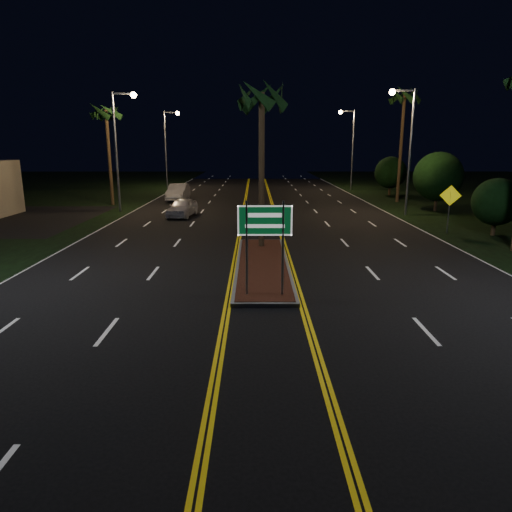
{
  "coord_description": "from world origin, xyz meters",
  "views": [
    {
      "loc": [
        -0.34,
        -11.98,
        5.1
      ],
      "look_at": [
        -0.3,
        1.17,
        1.9
      ],
      "focal_mm": 32.0,
      "sensor_mm": 36.0,
      "label": 1
    }
  ],
  "objects_px": {
    "palm_right_far": "(405,98)",
    "shrub_far": "(391,173)",
    "shrub_near": "(497,202)",
    "car_near": "(182,206)",
    "shrub_mid": "(438,176)",
    "palm_left_far": "(106,113)",
    "highway_sign": "(265,229)",
    "median_island": "(262,265)",
    "car_far": "(178,191)",
    "streetlight_right_far": "(350,140)",
    "warning_sign": "(450,202)",
    "streetlight_left_mid": "(120,138)",
    "streetlight_left_far": "(168,140)",
    "streetlight_right_mid": "(406,137)",
    "palm_median": "(262,97)"
  },
  "relations": [
    {
      "from": "palm_right_far",
      "to": "shrub_far",
      "type": "relative_size",
      "value": 2.6
    },
    {
      "from": "shrub_near",
      "to": "car_near",
      "type": "xyz_separation_m",
      "value": [
        -19.15,
        7.34,
        -1.16
      ]
    },
    {
      "from": "shrub_mid",
      "to": "shrub_far",
      "type": "distance_m",
      "value": 12.01
    },
    {
      "from": "palm_left_far",
      "to": "shrub_far",
      "type": "height_order",
      "value": "palm_left_far"
    },
    {
      "from": "highway_sign",
      "to": "palm_right_far",
      "type": "relative_size",
      "value": 0.31
    },
    {
      "from": "median_island",
      "to": "car_far",
      "type": "xyz_separation_m",
      "value": [
        -7.59,
        24.39,
        0.81
      ]
    },
    {
      "from": "median_island",
      "to": "streetlight_right_far",
      "type": "bearing_deg",
      "value": 73.13
    },
    {
      "from": "shrub_near",
      "to": "median_island",
      "type": "bearing_deg",
      "value": -152.59
    },
    {
      "from": "palm_left_far",
      "to": "shrub_near",
      "type": "distance_m",
      "value": 30.35
    },
    {
      "from": "shrub_near",
      "to": "car_far",
      "type": "relative_size",
      "value": 0.61
    },
    {
      "from": "palm_right_far",
      "to": "warning_sign",
      "type": "distance_m",
      "value": 17.09
    },
    {
      "from": "median_island",
      "to": "streetlight_right_far",
      "type": "distance_m",
      "value": 37.0
    },
    {
      "from": "streetlight_left_mid",
      "to": "warning_sign",
      "type": "relative_size",
      "value": 3.17
    },
    {
      "from": "streetlight_left_far",
      "to": "palm_right_far",
      "type": "distance_m",
      "value": 27.5
    },
    {
      "from": "median_island",
      "to": "car_near",
      "type": "distance_m",
      "value": 15.43
    },
    {
      "from": "palm_right_far",
      "to": "car_near",
      "type": "distance_m",
      "value": 22.03
    },
    {
      "from": "palm_right_far",
      "to": "shrub_mid",
      "type": "height_order",
      "value": "palm_right_far"
    },
    {
      "from": "shrub_far",
      "to": "car_far",
      "type": "bearing_deg",
      "value": -167.83
    },
    {
      "from": "streetlight_left_mid",
      "to": "shrub_near",
      "type": "distance_m",
      "value": 26.37
    },
    {
      "from": "streetlight_right_mid",
      "to": "shrub_mid",
      "type": "xyz_separation_m",
      "value": [
        3.39,
        2.0,
        -2.93
      ]
    },
    {
      "from": "palm_median",
      "to": "palm_left_far",
      "type": "xyz_separation_m",
      "value": [
        -12.8,
        17.5,
        0.47
      ]
    },
    {
      "from": "median_island",
      "to": "streetlight_left_far",
      "type": "distance_m",
      "value": 38.89
    },
    {
      "from": "streetlight_left_mid",
      "to": "streetlight_right_mid",
      "type": "distance_m",
      "value": 21.32
    },
    {
      "from": "median_island",
      "to": "warning_sign",
      "type": "bearing_deg",
      "value": 34.52
    },
    {
      "from": "median_island",
      "to": "streetlight_left_mid",
      "type": "xyz_separation_m",
      "value": [
        -10.61,
        17.0,
        5.57
      ]
    },
    {
      "from": "streetlight_right_mid",
      "to": "streetlight_right_far",
      "type": "height_order",
      "value": "same"
    },
    {
      "from": "median_island",
      "to": "shrub_far",
      "type": "height_order",
      "value": "shrub_far"
    },
    {
      "from": "streetlight_left_far",
      "to": "shrub_mid",
      "type": "bearing_deg",
      "value": -39.1
    },
    {
      "from": "streetlight_right_far",
      "to": "palm_left_far",
      "type": "xyz_separation_m",
      "value": [
        -23.41,
        -14.0,
        2.09
      ]
    },
    {
      "from": "palm_median",
      "to": "shrub_far",
      "type": "height_order",
      "value": "palm_median"
    },
    {
      "from": "car_far",
      "to": "shrub_mid",
      "type": "bearing_deg",
      "value": -18.13
    },
    {
      "from": "median_island",
      "to": "palm_left_far",
      "type": "relative_size",
      "value": 1.16
    },
    {
      "from": "shrub_mid",
      "to": "car_far",
      "type": "distance_m",
      "value": 22.89
    },
    {
      "from": "highway_sign",
      "to": "streetlight_right_far",
      "type": "height_order",
      "value": "streetlight_right_far"
    },
    {
      "from": "streetlight_left_mid",
      "to": "car_near",
      "type": "distance_m",
      "value": 7.44
    },
    {
      "from": "palm_median",
      "to": "palm_left_far",
      "type": "distance_m",
      "value": 21.69
    },
    {
      "from": "streetlight_right_mid",
      "to": "car_near",
      "type": "distance_m",
      "value": 16.99
    },
    {
      "from": "streetlight_left_mid",
      "to": "median_island",
      "type": "bearing_deg",
      "value": -58.02
    },
    {
      "from": "warning_sign",
      "to": "streetlight_right_mid",
      "type": "bearing_deg",
      "value": 111.43
    },
    {
      "from": "shrub_mid",
      "to": "car_near",
      "type": "bearing_deg",
      "value": -172.29
    },
    {
      "from": "car_near",
      "to": "palm_median",
      "type": "bearing_deg",
      "value": -54.48
    },
    {
      "from": "streetlight_left_far",
      "to": "palm_right_far",
      "type": "xyz_separation_m",
      "value": [
        23.41,
        -14.0,
        3.49
      ]
    },
    {
      "from": "highway_sign",
      "to": "palm_right_far",
      "type": "bearing_deg",
      "value": 64.8
    },
    {
      "from": "streetlight_right_mid",
      "to": "streetlight_left_mid",
      "type": "bearing_deg",
      "value": 174.62
    },
    {
      "from": "warning_sign",
      "to": "shrub_mid",
      "type": "bearing_deg",
      "value": 90.47
    },
    {
      "from": "median_island",
      "to": "streetlight_right_mid",
      "type": "relative_size",
      "value": 1.14
    },
    {
      "from": "shrub_far",
      "to": "warning_sign",
      "type": "height_order",
      "value": "shrub_far"
    },
    {
      "from": "streetlight_right_far",
      "to": "palm_right_far",
      "type": "relative_size",
      "value": 0.87
    },
    {
      "from": "shrub_near",
      "to": "warning_sign",
      "type": "height_order",
      "value": "shrub_near"
    },
    {
      "from": "palm_left_far",
      "to": "car_far",
      "type": "relative_size",
      "value": 1.63
    }
  ]
}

